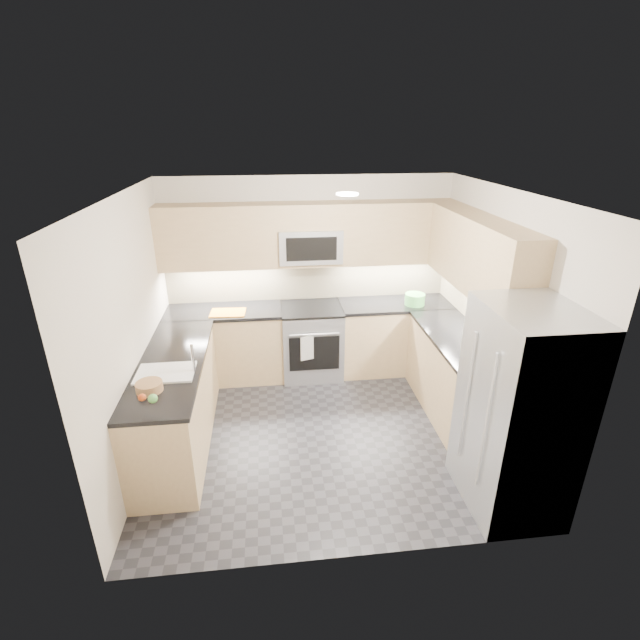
{
  "coord_description": "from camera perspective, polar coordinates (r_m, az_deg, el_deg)",
  "views": [
    {
      "loc": [
        -0.52,
        -4.11,
        3.06
      ],
      "look_at": [
        0.0,
        0.35,
        1.15
      ],
      "focal_mm": 26.0,
      "sensor_mm": 36.0,
      "label": 1
    }
  ],
  "objects": [
    {
      "name": "fridge_handle_left",
      "position": [
        3.84,
        19.73,
        -11.82
      ],
      "size": [
        0.02,
        0.02,
        1.2
      ],
      "primitive_type": "cylinder",
      "color": "#B2B5BA",
      "rests_on": "refrigerator"
    },
    {
      "name": "range_cooktop",
      "position": [
        5.82,
        -1.06,
        1.4
      ],
      "size": [
        0.76,
        0.65,
        0.03
      ],
      "primitive_type": "cube",
      "color": "black",
      "rests_on": "gas_range"
    },
    {
      "name": "ceiling",
      "position": [
        4.18,
        0.58,
        15.35
      ],
      "size": [
        3.6,
        3.2,
        0.02
      ],
      "primitive_type": "cube",
      "color": "beige",
      "rests_on": "wall_back"
    },
    {
      "name": "base_cab_back_right",
      "position": [
        6.22,
        8.99,
        -2.08
      ],
      "size": [
        1.42,
        0.6,
        0.9
      ],
      "primitive_type": "cube",
      "color": "tan",
      "rests_on": "floor"
    },
    {
      "name": "gas_range",
      "position": [
        6.0,
        -1.03,
        -2.68
      ],
      "size": [
        0.76,
        0.65,
        0.91
      ],
      "primitive_type": "cube",
      "color": "#96989D",
      "rests_on": "floor"
    },
    {
      "name": "upper_cab_back",
      "position": [
        5.7,
        -1.28,
        10.5
      ],
      "size": [
        3.6,
        0.35,
        0.75
      ],
      "primitive_type": "cube",
      "color": "tan",
      "rests_on": "wall_back"
    },
    {
      "name": "dish_towel_check",
      "position": [
        5.62,
        -1.6,
        -3.48
      ],
      "size": [
        0.16,
        0.06,
        0.31
      ],
      "primitive_type": "cube",
      "rotation": [
        0.0,
        0.0,
        0.3
      ],
      "color": "silver",
      "rests_on": "oven_handle"
    },
    {
      "name": "wall_right",
      "position": [
        5.06,
        21.2,
        0.43
      ],
      "size": [
        0.02,
        3.2,
        2.5
      ],
      "primitive_type": "cube",
      "color": "beige",
      "rests_on": "floor"
    },
    {
      "name": "base_cab_right",
      "position": [
        5.39,
        16.43,
        -6.96
      ],
      "size": [
        0.6,
        1.7,
        0.9
      ],
      "primitive_type": "cube",
      "color": "tan",
      "rests_on": "floor"
    },
    {
      "name": "countertop_back_left",
      "position": [
        5.85,
        -11.78,
        1.05
      ],
      "size": [
        1.42,
        0.63,
        0.04
      ],
      "primitive_type": "cube",
      "color": "black",
      "rests_on": "base_cab_back_left"
    },
    {
      "name": "oven_handle",
      "position": [
        5.58,
        -0.69,
        -1.77
      ],
      "size": [
        0.6,
        0.02,
        0.02
      ],
      "primitive_type": "cylinder",
      "rotation": [
        0.0,
        1.57,
        0.0
      ],
      "color": "#B2B5BA",
      "rests_on": "gas_range"
    },
    {
      "name": "backsplash_right",
      "position": [
        5.45,
        18.99,
        1.71
      ],
      "size": [
        0.01,
        2.3,
        0.51
      ],
      "primitive_type": "cube",
      "color": "#C5B48E",
      "rests_on": "wall_right"
    },
    {
      "name": "wall_front",
      "position": [
        3.14,
        4.26,
        -12.23
      ],
      "size": [
        3.6,
        0.02,
        2.5
      ],
      "primitive_type": "cube",
      "color": "beige",
      "rests_on": "floor"
    },
    {
      "name": "countertop_back_right",
      "position": [
        6.04,
        9.27,
        1.96
      ],
      "size": [
        1.42,
        0.63,
        0.04
      ],
      "primitive_type": "cube",
      "color": "black",
      "rests_on": "base_cab_back_right"
    },
    {
      "name": "countertop_peninsula",
      "position": [
        4.74,
        -17.89,
        -5.04
      ],
      "size": [
        0.63,
        2.0,
        0.04
      ],
      "primitive_type": "cube",
      "color": "black",
      "rests_on": "base_cab_peninsula"
    },
    {
      "name": "oven_door_glass",
      "position": [
        5.71,
        -0.7,
        -4.15
      ],
      "size": [
        0.62,
        0.02,
        0.45
      ],
      "primitive_type": "cube",
      "color": "black",
      "rests_on": "gas_range"
    },
    {
      "name": "sink_basin",
      "position": [
        4.54,
        -18.37,
        -6.96
      ],
      "size": [
        0.52,
        0.38,
        0.16
      ],
      "primitive_type": "cube",
      "color": "white",
      "rests_on": "base_cab_peninsula"
    },
    {
      "name": "wall_back",
      "position": [
        6.01,
        -1.4,
        5.51
      ],
      "size": [
        3.6,
        0.02,
        2.5
      ],
      "primitive_type": "cube",
      "color": "beige",
      "rests_on": "floor"
    },
    {
      "name": "utensil_bowl",
      "position": [
        5.98,
        11.59,
        2.52
      ],
      "size": [
        0.26,
        0.26,
        0.14
      ],
      "primitive_type": "cylinder",
      "rotation": [
        0.0,
        0.0,
        0.02
      ],
      "color": "#4EAF4B",
      "rests_on": "countertop_back_right"
    },
    {
      "name": "fruit_basket",
      "position": [
        4.26,
        -20.28,
        -7.71
      ],
      "size": [
        0.28,
        0.28,
        0.08
      ],
      "primitive_type": "cylinder",
      "rotation": [
        0.0,
        0.0,
        0.28
      ],
      "color": "#A7774E",
      "rests_on": "countertop_peninsula"
    },
    {
      "name": "microwave_door",
      "position": [
        5.5,
        -1.04,
        8.72
      ],
      "size": [
        0.6,
        0.01,
        0.28
      ],
      "primitive_type": "cube",
      "color": "black",
      "rests_on": "microwave"
    },
    {
      "name": "faucet",
      "position": [
        4.4,
        -15.37,
        -4.62
      ],
      "size": [
        0.03,
        0.03,
        0.28
      ],
      "primitive_type": "cylinder",
      "color": "silver",
      "rests_on": "countertop_peninsula"
    },
    {
      "name": "microwave",
      "position": [
        5.7,
        -1.25,
        9.22
      ],
      "size": [
        0.76,
        0.4,
        0.4
      ],
      "primitive_type": "cube",
      "color": "#A5A7AD",
      "rests_on": "upper_cab_back"
    },
    {
      "name": "base_cab_back_left",
      "position": [
        6.03,
        -11.43,
        -3.09
      ],
      "size": [
        1.42,
        0.6,
        0.9
      ],
      "primitive_type": "cube",
      "color": "tan",
      "rests_on": "floor"
    },
    {
      "name": "fruit_pear",
      "position": [
        3.94,
        -19.89,
        -9.09
      ],
      "size": [
        0.08,
        0.08,
        0.08
      ],
      "primitive_type": "sphere",
      "color": "#549F44",
      "rests_on": "fruit_basket"
    },
    {
      "name": "floor",
      "position": [
        5.15,
        0.47,
        -13.41
      ],
      "size": [
        3.6,
        3.2,
        0.0
      ],
      "primitive_type": "cube",
      "color": "black",
      "rests_on": "ground"
    },
    {
      "name": "upper_cab_right",
      "position": [
        5.04,
        18.96,
        7.6
      ],
      "size": [
        0.35,
        1.95,
        0.75
      ],
      "primitive_type": "cube",
      "color": "tan",
      "rests_on": "wall_right"
    },
    {
      "name": "wall_left",
      "position": [
        4.67,
        -21.98,
        -1.54
      ],
      "size": [
        0.02,
        3.2,
        2.5
      ],
      "primitive_type": "cube",
      "color": "beige",
      "rests_on": "floor"
    },
    {
      "name": "fridge_handle_right",
      "position": [
        4.11,
        17.6,
        -9.06
      ],
      "size": [
        0.02,
        0.02,
        1.2
      ],
      "primitive_type": "cylinder",
      "color": "#B2B5BA",
      "rests_on": "refrigerator"
    },
    {
      "name": "countertop_right",
      "position": [
        5.18,
        17.0,
        -2.44
      ],
      "size": [
        0.63,
        1.7,
        0.04
      ],
      "primitive_type": "cube",
      "color": "black",
      "rests_on": "base_cab_right"
    },
    {
      "name": "base_cab_peninsula",
      "position": [
        4.96,
        -17.23,
        -9.84
      ],
      "size": [
        0.6,
        2.0,
        0.9
      ],
      "primitive_type": "cube",
      "color": "tan",
      "rests_on": "floor"
    },
    {
      "name": "refrigerator",
      "position": [
        4.16,
        23.23,
        -10.33
      ],
      "size": [
        0.7,
        0.9,
        1.8
      ],
      "primitive_type": "cube",
      "color": "#A8ACB0",
      "rests_on": "floor"
    },
    {
      "name": "cutting_board",
      "position": [
        5.72,
        -11.27,
        0.9
      ],
      "size": [
        0.43,
        0.32,
        0.01
      ],
      "primitive_type": "cube",
      "rotation": [
        0.0,
        0.0,
        -0.06
      ],
      "color": "orange",
      "rests_on": "countertop_back_left"
    },
    {
      "name": "backsplash_back",
      "position": [
        6.03,
        -1.39,
        4.99
      ],
      "size": [
        3.6,
        0.01,
        0.51
      ],
      "primitive_type": "cube",
      "color": "#C5B48E",
      "rests_on": "wall_back"
    },
    {
      "name": "fruit_apple",
      "position": [
        3.98,
        -21.05,
        -8.89
      ],
      "size": [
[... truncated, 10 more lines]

